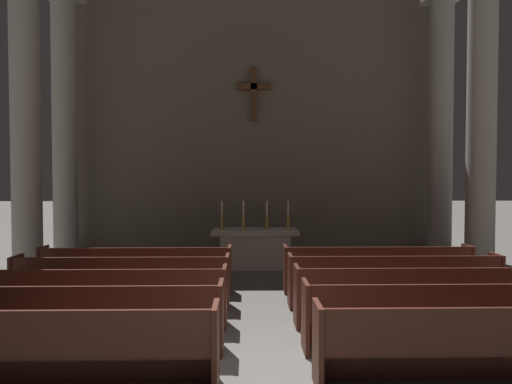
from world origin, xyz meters
The scene contains 20 objects.
pew_left_row_1 centered at (-2.45, -0.04, 0.48)m, with size 3.82×0.50×0.95m.
pew_left_row_2 centered at (-2.45, 1.02, 0.48)m, with size 3.82×0.50×0.95m.
pew_left_row_3 centered at (-2.45, 2.09, 0.48)m, with size 3.82×0.50×0.95m.
pew_left_row_4 centered at (-2.45, 3.15, 0.48)m, with size 3.82×0.50×0.95m.
pew_left_row_5 centered at (-2.45, 4.22, 0.48)m, with size 3.82×0.50×0.95m.
pew_right_row_1 centered at (2.45, -0.04, 0.48)m, with size 3.82×0.50×0.95m.
pew_right_row_2 centered at (2.45, 1.02, 0.48)m, with size 3.82×0.50×0.95m.
pew_right_row_3 centered at (2.45, 2.09, 0.48)m, with size 3.82×0.50×0.95m.
pew_right_row_4 centered at (2.45, 3.15, 0.48)m, with size 3.82×0.50×0.95m.
pew_right_row_5 centered at (2.45, 4.22, 0.48)m, with size 3.82×0.50×0.95m.
column_left_third centered at (-5.29, 5.65, 3.66)m, with size 0.99×0.99×7.49m.
column_right_third centered at (5.29, 5.65, 3.66)m, with size 0.99×0.99×7.49m.
column_left_fourth centered at (-5.29, 7.92, 3.66)m, with size 0.99×0.99×7.49m.
column_right_fourth centered at (5.29, 7.92, 3.66)m, with size 0.99×0.99×7.49m.
altar centered at (0.00, 6.72, 0.53)m, with size 2.20×0.90×1.01m.
candlestick_outer_left centered at (-0.85, 6.72, 1.25)m, with size 0.16×0.16×0.73m.
candlestick_inner_left centered at (-0.30, 6.72, 1.25)m, with size 0.16×0.16×0.73m.
candlestick_inner_right centered at (0.30, 6.72, 1.25)m, with size 0.16×0.16×0.73m.
candlestick_outer_right centered at (0.85, 6.72, 1.25)m, with size 0.16×0.16×0.73m.
apse_with_cross centered at (0.00, 9.05, 4.39)m, with size 11.63×0.44×8.77m.
Camera 1 is at (-0.23, -5.04, 2.35)m, focal length 32.23 mm.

